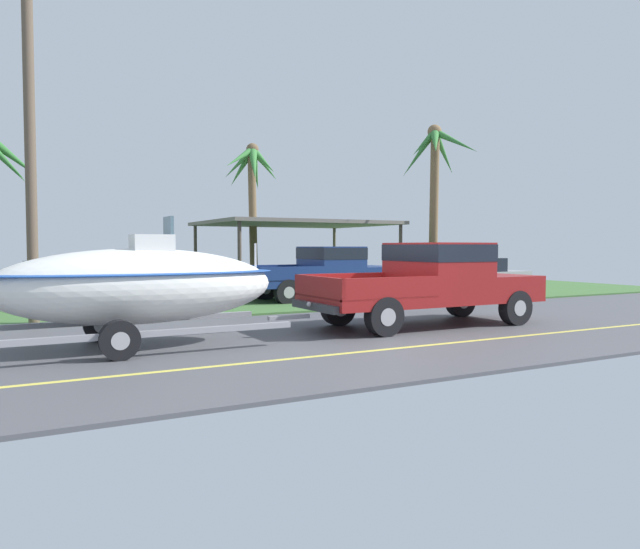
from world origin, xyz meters
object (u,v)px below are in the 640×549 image
(palm_tree_mid, at_px, (435,170))
(parked_sedan_near, at_px, (470,277))
(parked_pickup_background, at_px, (330,270))
(utility_pole, at_px, (30,122))
(boat_on_trailer, at_px, (137,285))
(pickup_truck_towing, at_px, (436,279))
(parked_sedan_far, at_px, (79,284))
(palm_tree_far_left, at_px, (252,179))
(carport_awning, at_px, (295,225))

(palm_tree_mid, bearing_deg, parked_sedan_near, -91.89)
(palm_tree_mid, bearing_deg, parked_pickup_background, -164.38)
(utility_pole, bearing_deg, boat_on_trailer, -69.99)
(pickup_truck_towing, relative_size, parked_sedan_near, 1.30)
(boat_on_trailer, relative_size, parked_sedan_far, 1.31)
(parked_sedan_near, relative_size, utility_pole, 0.50)
(boat_on_trailer, height_order, parked_sedan_near, boat_on_trailer)
(pickup_truck_towing, relative_size, parked_pickup_background, 1.03)
(pickup_truck_towing, xyz_separation_m, palm_tree_mid, (6.57, 8.20, 3.85))
(parked_sedan_far, distance_m, palm_tree_mid, 14.08)
(parked_pickup_background, relative_size, palm_tree_mid, 0.83)
(pickup_truck_towing, xyz_separation_m, parked_sedan_near, (6.50, 6.02, -0.38))
(parked_sedan_near, height_order, palm_tree_far_left, palm_tree_far_left)
(parked_sedan_far, xyz_separation_m, carport_awning, (8.77, 3.12, 2.05))
(boat_on_trailer, bearing_deg, parked_sedan_far, 90.89)
(boat_on_trailer, distance_m, parked_pickup_background, 10.04)
(parked_sedan_near, bearing_deg, palm_tree_mid, 88.11)
(parked_sedan_far, height_order, palm_tree_far_left, palm_tree_far_left)
(parked_pickup_background, xyz_separation_m, palm_tree_mid, (5.73, 1.60, 3.88))
(palm_tree_mid, bearing_deg, pickup_truck_towing, -128.71)
(parked_sedan_near, height_order, utility_pole, utility_pole)
(boat_on_trailer, xyz_separation_m, palm_tree_mid, (13.30, 8.20, 3.78))
(parked_sedan_near, distance_m, palm_tree_far_left, 10.45)
(palm_tree_mid, xyz_separation_m, palm_tree_far_left, (-5.70, 5.59, -0.09))
(pickup_truck_towing, height_order, utility_pole, utility_pole)
(parked_pickup_background, distance_m, parked_sedan_far, 7.93)
(boat_on_trailer, relative_size, utility_pole, 0.69)
(parked_sedan_near, xyz_separation_m, palm_tree_mid, (0.07, 2.18, 4.23))
(pickup_truck_towing, relative_size, carport_awning, 0.78)
(parked_sedan_far, bearing_deg, pickup_truck_towing, -51.03)
(carport_awning, xyz_separation_m, palm_tree_far_left, (-1.04, 2.20, 2.08))
(boat_on_trailer, xyz_separation_m, palm_tree_far_left, (7.60, 13.79, 3.69))
(palm_tree_mid, height_order, palm_tree_far_left, palm_tree_mid)
(utility_pole, bearing_deg, carport_awning, 36.21)
(carport_awning, xyz_separation_m, utility_pole, (-10.15, -7.43, 1.89))
(pickup_truck_towing, distance_m, parked_sedan_near, 8.87)
(parked_sedan_near, bearing_deg, pickup_truck_towing, -137.20)
(parked_sedan_near, bearing_deg, palm_tree_far_left, 125.89)
(pickup_truck_towing, xyz_separation_m, palm_tree_far_left, (0.88, 13.79, 3.75))
(palm_tree_mid, bearing_deg, boat_on_trailer, -148.32)
(parked_sedan_near, xyz_separation_m, carport_awning, (-4.59, 5.57, 2.05))
(palm_tree_far_left, bearing_deg, parked_pickup_background, -90.24)
(palm_tree_far_left, bearing_deg, pickup_truck_towing, -93.64)
(boat_on_trailer, height_order, palm_tree_far_left, palm_tree_far_left)
(carport_awning, distance_m, palm_tree_mid, 6.16)
(pickup_truck_towing, distance_m, parked_sedan_far, 10.90)
(pickup_truck_towing, distance_m, parked_pickup_background, 6.66)
(palm_tree_mid, xyz_separation_m, utility_pole, (-14.81, -4.04, -0.29))
(boat_on_trailer, bearing_deg, palm_tree_mid, 31.68)
(pickup_truck_towing, xyz_separation_m, parked_pickup_background, (0.85, 6.60, -0.04))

